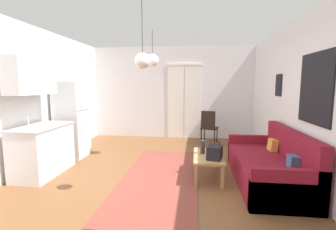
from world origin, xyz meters
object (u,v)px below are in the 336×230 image
(handbag, at_px, (215,152))
(couch, at_px, (271,167))
(coffee_table, at_px, (208,158))
(bamboo_vase, at_px, (203,147))
(pendant_lamp_far, at_px, (152,60))
(refrigerator, at_px, (72,119))
(accent_chair, at_px, (209,126))
(pendant_lamp_near, at_px, (143,61))

(handbag, bearing_deg, couch, 6.24)
(coffee_table, xyz_separation_m, bamboo_vase, (-0.09, 0.09, 0.17))
(handbag, distance_m, pendant_lamp_far, 2.33)
(bamboo_vase, distance_m, refrigerator, 3.00)
(coffee_table, xyz_separation_m, accent_chair, (0.14, 2.43, 0.15))
(pendant_lamp_near, bearing_deg, pendant_lamp_far, 96.24)
(couch, height_order, handbag, couch)
(coffee_table, bearing_deg, pendant_lamp_far, 140.06)
(coffee_table, xyz_separation_m, handbag, (0.09, -0.22, 0.17))
(coffee_table, distance_m, accent_chair, 2.44)
(bamboo_vase, relative_size, refrigerator, 0.27)
(pendant_lamp_far, bearing_deg, coffee_table, -39.94)
(handbag, bearing_deg, refrigerator, 159.69)
(refrigerator, distance_m, pendant_lamp_far, 2.23)
(handbag, relative_size, refrigerator, 0.19)
(coffee_table, xyz_separation_m, refrigerator, (-2.96, 0.91, 0.49))
(pendant_lamp_far, bearing_deg, refrigerator, -178.97)
(couch, xyz_separation_m, coffee_table, (-1.02, 0.11, 0.07))
(coffee_table, bearing_deg, refrigerator, 162.82)
(coffee_table, bearing_deg, accent_chair, 86.67)
(pendant_lamp_far, bearing_deg, handbag, -43.48)
(refrigerator, relative_size, pendant_lamp_far, 2.27)
(pendant_lamp_far, bearing_deg, bamboo_vase, -39.65)
(coffee_table, distance_m, refrigerator, 3.14)
(couch, relative_size, accent_chair, 2.27)
(refrigerator, height_order, pendant_lamp_far, pendant_lamp_far)
(refrigerator, xyz_separation_m, accent_chair, (3.10, 1.51, -0.34))
(pendant_lamp_near, bearing_deg, handbag, 34.28)
(handbag, distance_m, refrigerator, 3.27)
(couch, height_order, pendant_lamp_far, pendant_lamp_far)
(handbag, bearing_deg, pendant_lamp_near, -145.72)
(refrigerator, bearing_deg, couch, -14.50)
(refrigerator, bearing_deg, pendant_lamp_far, 1.03)
(bamboo_vase, xyz_separation_m, pendant_lamp_far, (-1.04, 0.86, 1.59))
(coffee_table, height_order, accent_chair, accent_chair)
(bamboo_vase, bearing_deg, pendant_lamp_near, -129.98)
(bamboo_vase, xyz_separation_m, refrigerator, (-2.87, 0.83, 0.32))
(accent_chair, relative_size, pendant_lamp_far, 1.23)
(coffee_table, height_order, refrigerator, refrigerator)
(accent_chair, bearing_deg, pendant_lamp_near, 88.39)
(handbag, bearing_deg, coffee_table, 113.71)
(coffee_table, relative_size, bamboo_vase, 2.10)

